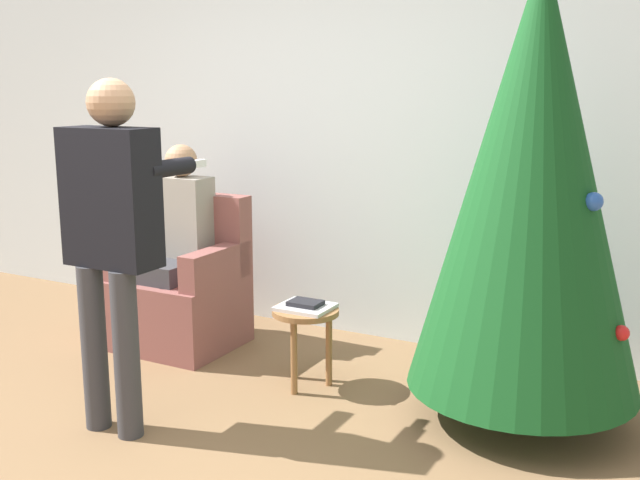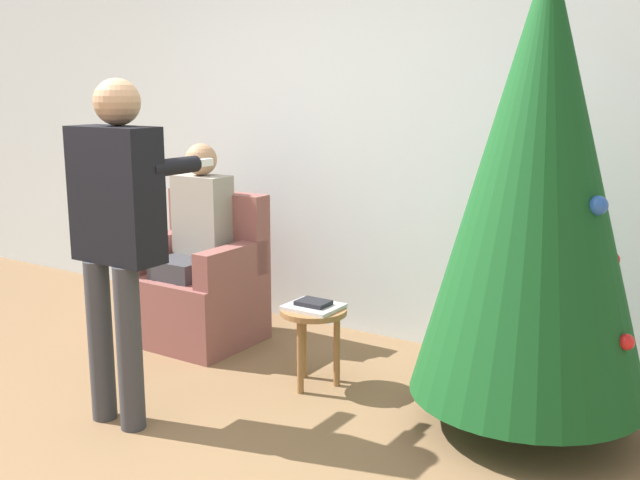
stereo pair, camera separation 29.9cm
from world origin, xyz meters
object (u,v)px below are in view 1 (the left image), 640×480
object	(u,v)px
armchair	(180,291)
side_stool	(306,323)
person_seated	(176,237)
person_standing	(112,225)
christmas_tree	(532,177)

from	to	relation	value
armchair	side_stool	distance (m)	1.06
person_seated	side_stool	xyz separation A→B (m)	(1.04, -0.21, -0.33)
person_seated	person_standing	distance (m)	1.21
armchair	person_seated	size ratio (longest dim) A/B	0.75
person_standing	side_stool	world-z (taller)	person_standing
christmas_tree	person_seated	distance (m)	2.23
person_seated	person_standing	size ratio (longest dim) A/B	0.76
armchair	christmas_tree	bearing A→B (deg)	-2.61
christmas_tree	person_standing	distance (m)	1.95
person_seated	side_stool	size ratio (longest dim) A/B	2.87
christmas_tree	side_stool	size ratio (longest dim) A/B	5.07
armchair	side_stool	bearing A→B (deg)	-12.78
armchair	person_standing	xyz separation A→B (m)	(0.50, -1.09, 0.65)
armchair	person_standing	size ratio (longest dim) A/B	0.57
side_stool	person_standing	bearing A→B (deg)	-122.32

